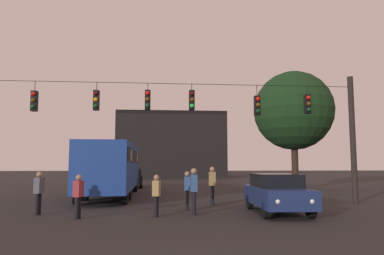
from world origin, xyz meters
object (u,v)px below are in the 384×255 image
object	(u,v)px
tree_left_silhouette	(293,111)
city_bus	(113,165)
car_far_left	(132,178)
pedestrian_trailing	(78,194)
pedestrian_near_bus	(156,193)
pedestrian_crossing_left	(39,190)
pedestrian_far_side	(194,188)
pedestrian_crossing_center	(187,188)
pedestrian_crossing_right	(212,183)
car_near_right	(277,192)

from	to	relation	value
tree_left_silhouette	city_bus	bearing A→B (deg)	-159.13
car_far_left	pedestrian_trailing	size ratio (longest dim) A/B	2.89
pedestrian_near_bus	pedestrian_trailing	xyz separation A→B (m)	(-2.71, -0.31, 0.01)
pedestrian_crossing_left	pedestrian_far_side	distance (m)	5.87
pedestrian_crossing_left	tree_left_silhouette	bearing A→B (deg)	40.28
pedestrian_crossing_center	pedestrian_trailing	distance (m)	4.52
pedestrian_crossing_left	pedestrian_crossing_right	world-z (taller)	pedestrian_crossing_right
pedestrian_crossing_right	pedestrian_near_bus	bearing A→B (deg)	-124.22
car_far_left	pedestrian_trailing	distance (m)	17.58
car_far_left	pedestrian_crossing_right	world-z (taller)	pedestrian_crossing_right
car_far_left	tree_left_silhouette	bearing A→B (deg)	-17.39
car_near_right	car_far_left	world-z (taller)	same
city_bus	car_near_right	distance (m)	10.79
city_bus	pedestrian_crossing_left	world-z (taller)	city_bus
car_near_right	pedestrian_near_bus	bearing A→B (deg)	-172.79
car_far_left	city_bus	bearing A→B (deg)	-92.56
city_bus	pedestrian_crossing_center	distance (m)	7.70
car_near_right	tree_left_silhouette	bearing A→B (deg)	66.38
car_near_right	car_far_left	size ratio (longest dim) A/B	1.00
pedestrian_crossing_right	pedestrian_far_side	world-z (taller)	pedestrian_crossing_right
pedestrian_crossing_center	pedestrian_crossing_left	bearing A→B (deg)	-170.21
pedestrian_crossing_left	pedestrian_crossing_right	xyz separation A→B (m)	(7.03, 2.92, 0.11)
pedestrian_crossing_right	tree_left_silhouette	size ratio (longest dim) A/B	0.20
pedestrian_near_bus	pedestrian_far_side	distance (m)	1.46
car_near_right	pedestrian_crossing_center	distance (m)	3.65
car_far_left	pedestrian_crossing_right	xyz separation A→B (m)	(4.89, -13.46, 0.22)
car_near_right	pedestrian_crossing_right	size ratio (longest dim) A/B	2.47
pedestrian_crossing_center	pedestrian_near_bus	distance (m)	2.25
car_near_right	pedestrian_crossing_center	size ratio (longest dim) A/B	2.76
car_near_right	car_far_left	xyz separation A→B (m)	(-6.98, 16.67, 0.00)
car_far_left	pedestrian_crossing_right	distance (m)	14.32
pedestrian_trailing	pedestrian_crossing_right	bearing A→B (deg)	37.84
pedestrian_crossing_left	pedestrian_near_bus	xyz separation A→B (m)	(4.44, -0.88, -0.07)
pedestrian_crossing_center	pedestrian_crossing_right	xyz separation A→B (m)	(1.33, 1.94, 0.12)
car_near_right	pedestrian_crossing_right	distance (m)	3.84
car_far_left	pedestrian_crossing_center	distance (m)	15.80
pedestrian_crossing_center	pedestrian_trailing	world-z (taller)	pedestrian_crossing_center
city_bus	car_near_right	size ratio (longest dim) A/B	2.51
car_near_right	pedestrian_near_bus	size ratio (longest dim) A/B	2.92
car_near_right	pedestrian_crossing_right	xyz separation A→B (m)	(-2.09, 3.21, 0.22)
pedestrian_crossing_left	tree_left_silhouette	world-z (taller)	tree_left_silhouette
city_bus	pedestrian_far_side	size ratio (longest dim) A/B	6.33
pedestrian_crossing_right	pedestrian_trailing	world-z (taller)	pedestrian_crossing_right
city_bus	car_far_left	size ratio (longest dim) A/B	2.50
pedestrian_crossing_right	pedestrian_far_side	size ratio (longest dim) A/B	1.02
pedestrian_near_bus	tree_left_silhouette	distance (m)	17.59
city_bus	pedestrian_crossing_left	xyz separation A→B (m)	(-1.74, -7.51, -0.96)
pedestrian_near_bus	pedestrian_far_side	size ratio (longest dim) A/B	0.86
car_near_right	pedestrian_crossing_left	bearing A→B (deg)	178.19
pedestrian_far_side	pedestrian_crossing_left	bearing A→B (deg)	175.06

